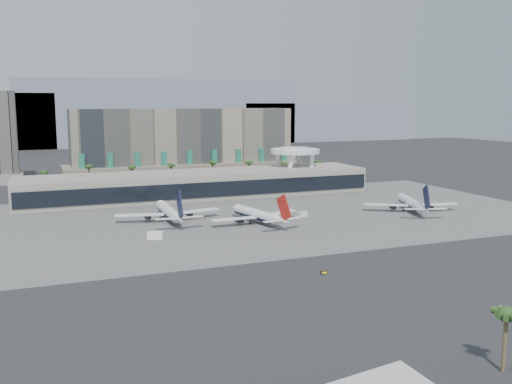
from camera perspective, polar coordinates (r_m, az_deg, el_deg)
name	(u,v)px	position (r m, az deg, el deg)	size (l,w,h in m)	color
ground	(296,249)	(179.76, 4.04, -5.70)	(900.00, 900.00, 0.00)	#232326
apron_pad	(237,217)	(229.24, -1.94, -2.48)	(260.00, 130.00, 0.06)	#5B5B59
mountain_ridge	(131,117)	(635.25, -12.43, 7.30)	(680.00, 60.00, 70.00)	gray
hotel	(184,151)	(343.10, -7.17, 4.07)	(140.00, 30.00, 42.00)	gray
terminal	(199,183)	(279.67, -5.76, 0.89)	(170.00, 32.50, 14.50)	#B1A99C
saucer_structure	(295,154)	(303.54, 3.92, 3.81)	(26.00, 26.00, 21.89)	white
palm_row	(193,167)	(314.65, -6.32, 2.50)	(157.80, 2.80, 13.10)	brown
airliner_left	(169,212)	(222.62, -8.68, -1.95)	(41.48, 42.67, 14.73)	white
airliner_centre	(258,215)	(215.75, 0.19, -2.28)	(37.32, 38.80, 13.56)	white
airliner_right	(412,203)	(247.65, 15.36, -1.11)	(38.21, 39.50, 14.20)	white
service_vehicle_a	(155,235)	(194.82, -10.04, -4.29)	(5.10, 2.49, 2.49)	white
service_vehicle_b	(302,214)	(229.88, 4.66, -2.23)	(3.79, 2.16, 1.95)	silver
taxiway_sign	(324,273)	(154.55, 6.85, -8.00)	(2.04, 0.66, 0.92)	black
near_palm_a	(506,322)	(106.56, 23.73, -11.85)	(6.00, 6.00, 11.64)	brown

